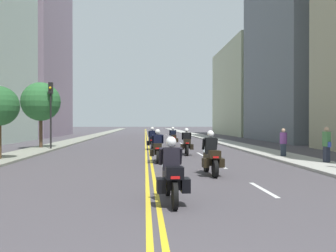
% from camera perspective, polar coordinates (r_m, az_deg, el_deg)
% --- Properties ---
extents(ground_plane, '(264.00, 264.00, 0.00)m').
position_cam_1_polar(ground_plane, '(50.39, -3.43, -1.72)').
color(ground_plane, '#464147').
extents(sidewalk_left, '(2.24, 144.00, 0.12)m').
position_cam_1_polar(sidewalk_left, '(50.92, -12.01, -1.64)').
color(sidewalk_left, gray).
rests_on(sidewalk_left, ground).
extents(sidewalk_right, '(2.24, 144.00, 0.12)m').
position_cam_1_polar(sidewalk_right, '(50.98, 5.14, -1.63)').
color(sidewalk_right, '#A4A49D').
rests_on(sidewalk_right, ground).
extents(centreline_yellow_inner, '(0.12, 132.00, 0.01)m').
position_cam_1_polar(centreline_yellow_inner, '(50.39, -3.56, -1.71)').
color(centreline_yellow_inner, yellow).
rests_on(centreline_yellow_inner, ground).
extents(centreline_yellow_outer, '(0.12, 132.00, 0.01)m').
position_cam_1_polar(centreline_yellow_outer, '(50.39, -3.29, -1.71)').
color(centreline_yellow_outer, yellow).
rests_on(centreline_yellow_outer, ground).
extents(lane_dashes_white, '(0.14, 56.40, 0.01)m').
position_cam_1_polar(lane_dashes_white, '(31.60, 2.60, -3.02)').
color(lane_dashes_white, silver).
rests_on(lane_dashes_white, ground).
extents(building_right_1, '(9.47, 15.87, 27.26)m').
position_cam_1_polar(building_right_1, '(43.77, 20.88, 15.95)').
color(building_right_1, slate).
rests_on(building_right_1, ground).
extents(building_left_2, '(7.24, 17.94, 30.96)m').
position_cam_1_polar(building_left_2, '(58.31, -20.05, 13.89)').
color(building_left_2, gray).
rests_on(building_left_2, ground).
extents(building_right_2, '(7.44, 20.47, 14.28)m').
position_cam_1_polar(building_right_2, '(60.29, 12.27, 5.43)').
color(building_right_2, '#B6C19B').
rests_on(building_right_2, ground).
extents(motorcycle_0, '(0.77, 2.26, 1.61)m').
position_cam_1_polar(motorcycle_0, '(8.86, 0.55, -7.80)').
color(motorcycle_0, black).
rests_on(motorcycle_0, ground).
extents(motorcycle_1, '(0.77, 2.23, 1.66)m').
position_cam_1_polar(motorcycle_1, '(13.63, 6.77, -4.92)').
color(motorcycle_1, black).
rests_on(motorcycle_1, ground).
extents(motorcycle_2, '(0.78, 2.22, 1.64)m').
position_cam_1_polar(motorcycle_2, '(17.96, -1.63, -3.58)').
color(motorcycle_2, black).
rests_on(motorcycle_2, ground).
extents(motorcycle_3, '(0.78, 2.20, 1.63)m').
position_cam_1_polar(motorcycle_3, '(22.06, 2.94, -2.82)').
color(motorcycle_3, black).
rests_on(motorcycle_3, ground).
extents(motorcycle_4, '(0.78, 2.21, 1.65)m').
position_cam_1_polar(motorcycle_4, '(26.50, -2.48, -2.27)').
color(motorcycle_4, black).
rests_on(motorcycle_4, ground).
extents(motorcycle_5, '(0.78, 2.23, 1.59)m').
position_cam_1_polar(motorcycle_5, '(30.67, 0.79, -1.93)').
color(motorcycle_5, black).
rests_on(motorcycle_5, ground).
extents(traffic_light_near, '(0.28, 0.38, 4.82)m').
position_cam_1_polar(traffic_light_near, '(27.17, -17.90, 3.37)').
color(traffic_light_near, black).
rests_on(traffic_light_near, ground).
extents(pedestrian_0, '(0.24, 0.49, 1.76)m').
position_cam_1_polar(pedestrian_0, '(18.33, 23.60, -2.77)').
color(pedestrian_0, '#232837').
rests_on(pedestrian_0, ground).
extents(pedestrian_1, '(0.42, 0.36, 1.64)m').
position_cam_1_polar(pedestrian_1, '(20.99, 17.63, -2.53)').
color(pedestrian_1, '#202A35').
rests_on(pedestrian_1, ground).
extents(street_tree_1, '(2.87, 2.87, 4.96)m').
position_cam_1_polar(street_tree_1, '(28.64, -19.31, 3.60)').
color(street_tree_1, '#4A3525').
rests_on(street_tree_1, ground).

